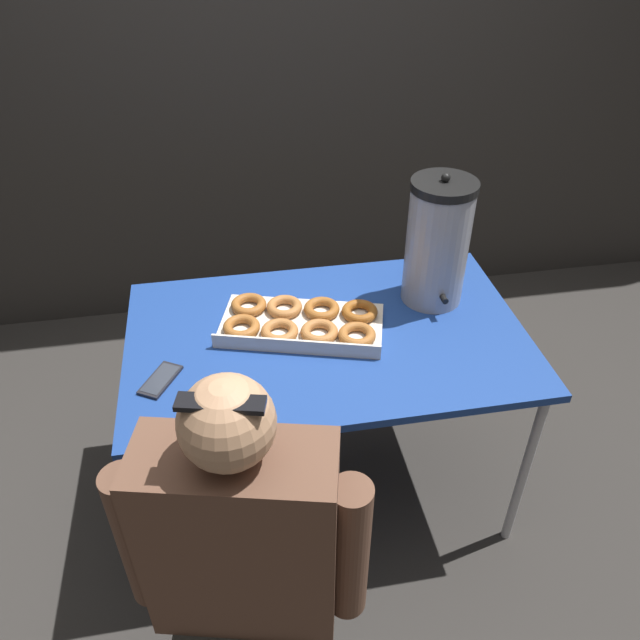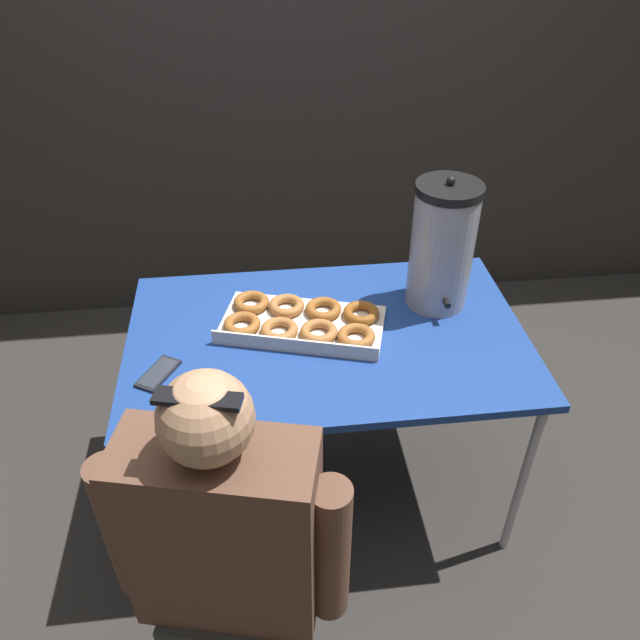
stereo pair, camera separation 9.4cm
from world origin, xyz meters
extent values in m
plane|color=#2D2B28|center=(0.00, 0.00, 0.00)|extent=(12.00, 12.00, 0.00)
cube|color=#282623|center=(0.00, 1.34, 1.21)|extent=(6.00, 0.10, 2.42)
cube|color=navy|center=(0.00, 0.00, 0.73)|extent=(1.30, 0.81, 0.03)
cylinder|color=#ADADB2|center=(-0.60, -0.36, 0.36)|extent=(0.03, 0.03, 0.71)
cylinder|color=#ADADB2|center=(0.60, -0.36, 0.36)|extent=(0.03, 0.03, 0.71)
cylinder|color=#ADADB2|center=(-0.60, 0.36, 0.36)|extent=(0.03, 0.03, 0.71)
cylinder|color=#ADADB2|center=(0.60, 0.36, 0.36)|extent=(0.03, 0.03, 0.71)
cube|color=beige|center=(-0.08, 0.05, 0.75)|extent=(0.59, 0.42, 0.02)
cube|color=beige|center=(-0.11, -0.08, 0.77)|extent=(0.51, 0.16, 0.04)
torus|color=#975926|center=(-0.27, 0.04, 0.77)|extent=(0.15, 0.15, 0.03)
torus|color=#A46734|center=(-0.15, 0.00, 0.77)|extent=(0.15, 0.15, 0.03)
torus|color=#A46734|center=(-0.03, -0.02, 0.77)|extent=(0.16, 0.16, 0.03)
torus|color=#995C29|center=(0.09, -0.06, 0.77)|extent=(0.16, 0.16, 0.03)
torus|color=#955724|center=(-0.24, 0.16, 0.77)|extent=(0.13, 0.13, 0.03)
torus|color=#A46734|center=(-0.12, 0.13, 0.77)|extent=(0.15, 0.15, 0.03)
torus|color=#925522|center=(0.00, 0.10, 0.77)|extent=(0.13, 0.13, 0.03)
torus|color=brown|center=(0.12, 0.06, 0.77)|extent=(0.12, 0.12, 0.03)
cylinder|color=#939399|center=(0.40, 0.14, 0.94)|extent=(0.21, 0.21, 0.41)
cylinder|color=black|center=(0.40, 0.14, 1.16)|extent=(0.22, 0.22, 0.03)
sphere|color=black|center=(0.40, 0.14, 1.19)|extent=(0.03, 0.03, 0.03)
cylinder|color=black|center=(0.40, 0.03, 0.81)|extent=(0.02, 0.05, 0.02)
cube|color=black|center=(-0.53, -0.14, 0.74)|extent=(0.13, 0.16, 0.01)
cube|color=#2D333D|center=(-0.53, -0.14, 0.75)|extent=(0.12, 0.14, 0.00)
cube|color=brown|center=(-0.33, -0.69, 0.72)|extent=(0.48, 0.30, 0.56)
sphere|color=tan|center=(-0.33, -0.69, 1.10)|extent=(0.20, 0.20, 0.20)
cube|color=black|center=(-0.34, -0.72, 1.18)|extent=(0.17, 0.08, 0.01)
cylinder|color=brown|center=(-0.09, -0.75, 0.69)|extent=(0.10, 0.10, 0.45)
cylinder|color=brown|center=(-0.58, -0.64, 0.69)|extent=(0.10, 0.10, 0.45)
camera|label=1|loc=(-0.30, -1.57, 2.00)|focal=35.00mm
camera|label=2|loc=(-0.21, -1.58, 2.00)|focal=35.00mm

